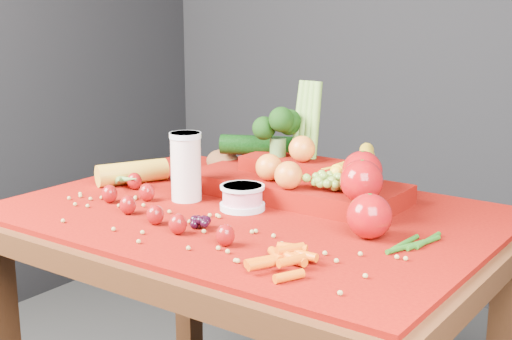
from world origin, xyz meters
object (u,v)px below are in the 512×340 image
Objects in this scene: table at (251,256)px; yogurt_bowl at (242,197)px; produce_mound at (308,175)px; milk_glass at (186,164)px.

yogurt_bowl reaches higher than table.
table is 0.23m from produce_mound.
milk_glass is at bearing -174.99° from yogurt_bowl.
yogurt_bowl is at bearing -165.42° from table.
table is at bearing 14.58° from yogurt_bowl.
table is at bearing 6.10° from milk_glass.
produce_mound is (0.06, 0.15, 0.17)m from table.
milk_glass is 0.16m from yogurt_bowl.
yogurt_bowl is 0.17× the size of produce_mound.
table is 0.14m from yogurt_bowl.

